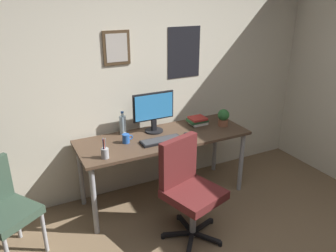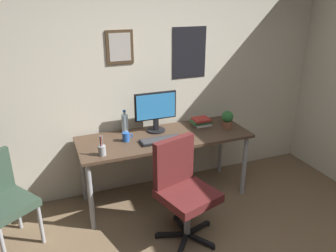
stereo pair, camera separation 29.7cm
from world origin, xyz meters
name	(u,v)px [view 1 (the left image)]	position (x,y,z in m)	size (l,w,h in m)	color
wall_back	(143,77)	(0.00, 2.15, 1.30)	(4.40, 0.10, 2.60)	beige
desk	(164,143)	(0.05, 1.74, 0.67)	(1.81, 0.65, 0.74)	#4C3828
office_chair	(187,185)	(-0.03, 1.10, 0.53)	(0.58, 0.59, 0.95)	#591E1E
side_chair	(1,206)	(-1.55, 1.55, 0.50)	(0.58, 0.58, 0.88)	#334738
monitor	(154,110)	(0.01, 1.91, 0.98)	(0.46, 0.20, 0.43)	black
keyboard	(162,140)	(-0.03, 1.63, 0.76)	(0.43, 0.15, 0.03)	black
computer_mouse	(187,135)	(0.27, 1.63, 0.76)	(0.06, 0.11, 0.04)	black
water_bottle	(123,125)	(-0.31, 1.99, 0.85)	(0.07, 0.07, 0.25)	silver
coffee_mug_near	(126,138)	(-0.36, 1.76, 0.79)	(0.11, 0.07, 0.09)	#2659B2
potted_plant	(223,117)	(0.78, 1.71, 0.85)	(0.13, 0.13, 0.20)	brown
pen_cup	(105,153)	(-0.65, 1.53, 0.80)	(0.07, 0.07, 0.20)	#9EA0A5
book_stack_left	(198,121)	(0.54, 1.87, 0.79)	(0.21, 0.18, 0.09)	silver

